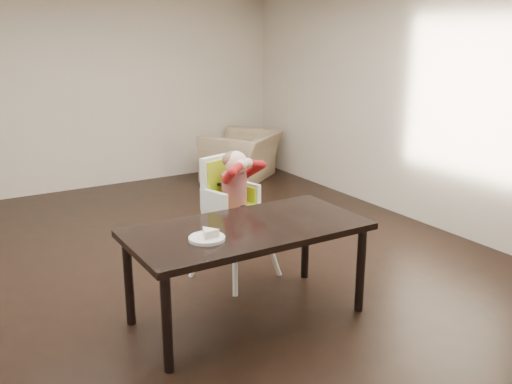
# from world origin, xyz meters

# --- Properties ---
(ground) EXTENTS (7.00, 7.00, 0.00)m
(ground) POSITION_xyz_m (0.00, 0.00, 0.00)
(ground) COLOR black
(ground) RESTS_ON ground
(room_walls) EXTENTS (6.02, 7.02, 2.71)m
(room_walls) POSITION_xyz_m (0.00, 0.00, 1.86)
(room_walls) COLOR beige
(room_walls) RESTS_ON ground
(dining_table) EXTENTS (1.80, 0.90, 0.75)m
(dining_table) POSITION_xyz_m (0.11, -0.92, 0.67)
(dining_table) COLOR black
(dining_table) RESTS_ON ground
(high_chair) EXTENTS (0.60, 0.60, 1.17)m
(high_chair) POSITION_xyz_m (0.39, -0.18, 0.82)
(high_chair) COLOR white
(high_chair) RESTS_ON ground
(plate) EXTENTS (0.33, 0.33, 0.07)m
(plate) POSITION_xyz_m (-0.27, -1.02, 0.78)
(plate) COLOR white
(plate) RESTS_ON dining_table
(armchair) EXTENTS (1.27, 1.18, 0.93)m
(armchair) POSITION_xyz_m (2.19, 2.80, 0.47)
(armchair) COLOR tan
(armchair) RESTS_ON ground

